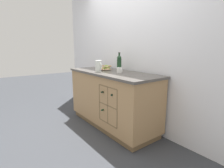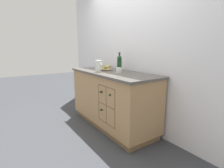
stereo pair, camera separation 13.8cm
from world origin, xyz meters
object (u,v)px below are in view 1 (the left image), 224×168
fruit_bowl (105,67)px  white_pitcher (98,66)px  ceramic_mug (119,70)px  standing_wine_bottle (119,63)px

fruit_bowl → white_pitcher: size_ratio=1.38×
ceramic_mug → standing_wine_bottle: standing_wine_bottle is taller
fruit_bowl → ceramic_mug: same height
ceramic_mug → white_pitcher: bearing=-148.0°
white_pitcher → fruit_bowl: bearing=124.0°
standing_wine_bottle → ceramic_mug: bearing=-37.8°
white_pitcher → ceramic_mug: size_ratio=1.64×
fruit_bowl → standing_wine_bottle: standing_wine_bottle is taller
white_pitcher → standing_wine_bottle: bearing=65.9°
ceramic_mug → standing_wine_bottle: size_ratio=0.37×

